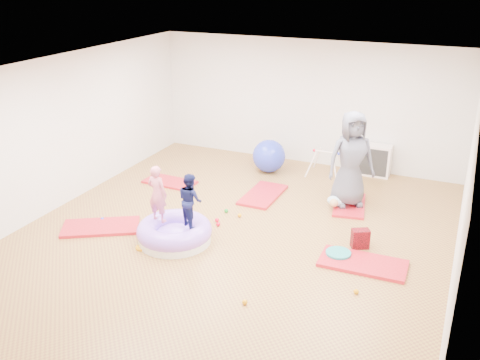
% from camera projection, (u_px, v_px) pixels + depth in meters
% --- Properties ---
extents(room, '(7.01, 8.01, 2.81)m').
position_uv_depth(room, '(232.00, 158.00, 8.59)').
color(room, olive).
rests_on(room, ground).
extents(gym_mat_front_left, '(1.46, 1.23, 0.05)m').
position_uv_depth(gym_mat_front_left, '(101.00, 227.00, 9.33)').
color(gym_mat_front_left, red).
rests_on(gym_mat_front_left, ground).
extents(gym_mat_mid_left, '(1.11, 0.59, 0.05)m').
position_uv_depth(gym_mat_mid_left, '(170.00, 182.00, 11.27)').
color(gym_mat_mid_left, red).
rests_on(gym_mat_mid_left, ground).
extents(gym_mat_center_back, '(0.64, 1.25, 0.05)m').
position_uv_depth(gym_mat_center_back, '(263.00, 195.00, 10.63)').
color(gym_mat_center_back, red).
rests_on(gym_mat_center_back, ground).
extents(gym_mat_right, '(1.33, 0.69, 0.05)m').
position_uv_depth(gym_mat_right, '(363.00, 263.00, 8.19)').
color(gym_mat_right, red).
rests_on(gym_mat_right, ground).
extents(gym_mat_rear_right, '(0.77, 1.23, 0.05)m').
position_uv_depth(gym_mat_rear_right, '(349.00, 205.00, 10.19)').
color(gym_mat_rear_right, red).
rests_on(gym_mat_rear_right, ground).
extents(inflatable_cushion, '(1.25, 1.25, 0.39)m').
position_uv_depth(inflatable_cushion, '(175.00, 233.00, 8.86)').
color(inflatable_cushion, white).
rests_on(inflatable_cushion, ground).
extents(child_pink, '(0.38, 0.26, 0.98)m').
position_uv_depth(child_pink, '(157.00, 191.00, 8.72)').
color(child_pink, '#CE647C').
rests_on(child_pink, inflatable_cushion).
extents(child_navy, '(0.55, 0.52, 0.90)m').
position_uv_depth(child_navy, '(190.00, 197.00, 8.59)').
color(child_navy, '#101441').
rests_on(child_navy, inflatable_cushion).
extents(adult_caregiver, '(1.05, 0.96, 1.81)m').
position_uv_depth(adult_caregiver, '(351.00, 159.00, 9.85)').
color(adult_caregiver, '#515364').
rests_on(adult_caregiver, gym_mat_rear_right).
extents(infant, '(0.34, 0.34, 0.20)m').
position_uv_depth(infant, '(336.00, 201.00, 10.04)').
color(infant, '#B8E0FA').
rests_on(infant, gym_mat_rear_right).
extents(ball_pit_balls, '(4.75, 2.58, 0.07)m').
position_uv_depth(ball_pit_balls, '(215.00, 234.00, 9.06)').
color(ball_pit_balls, orange).
rests_on(ball_pit_balls, ground).
extents(exercise_ball_blue, '(0.73, 0.73, 0.73)m').
position_uv_depth(exercise_ball_blue, '(269.00, 156.00, 11.77)').
color(exercise_ball_blue, blue).
rests_on(exercise_ball_blue, ground).
extents(exercise_ball_orange, '(0.38, 0.38, 0.38)m').
position_uv_depth(exercise_ball_orange, '(263.00, 154.00, 12.42)').
color(exercise_ball_orange, orange).
rests_on(exercise_ball_orange, ground).
extents(infant_play_gym, '(0.73, 0.69, 0.56)m').
position_uv_depth(infant_play_gym, '(326.00, 159.00, 11.53)').
color(infant_play_gym, white).
rests_on(infant_play_gym, ground).
extents(cube_shelf, '(0.69, 0.34, 0.69)m').
position_uv_depth(cube_shelf, '(374.00, 160.00, 11.58)').
color(cube_shelf, white).
rests_on(cube_shelf, ground).
extents(balance_disc, '(0.40, 0.40, 0.09)m').
position_uv_depth(balance_disc, '(338.00, 254.00, 8.41)').
color(balance_disc, teal).
rests_on(balance_disc, ground).
extents(backpack, '(0.33, 0.28, 0.32)m').
position_uv_depth(backpack, '(360.00, 239.00, 8.65)').
color(backpack, '#980512').
rests_on(backpack, ground).
extents(yellow_toy, '(0.21, 0.21, 0.03)m').
position_uv_depth(yellow_toy, '(142.00, 248.00, 8.67)').
color(yellow_toy, orange).
rests_on(yellow_toy, ground).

